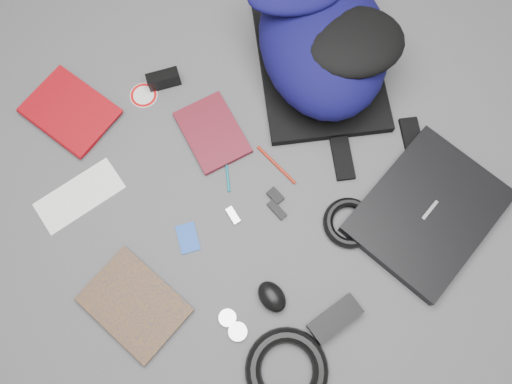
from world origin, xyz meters
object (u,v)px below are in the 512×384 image
backpack (323,39)px  laptop (428,212)px  textbook_red (48,135)px  mouse (272,297)px  comic_book (109,332)px  power_brick (335,319)px  compact_camera (164,79)px  dvd_case (212,133)px

backpack → laptop: bearing=-66.9°
laptop → textbook_red: laptop is taller
mouse → comic_book: bearing=155.4°
backpack → power_brick: backpack is taller
compact_camera → comic_book: bearing=-115.1°
dvd_case → backpack: bearing=8.9°
mouse → power_brick: bearing=-55.5°
dvd_case → compact_camera: compact_camera is taller
comic_book → textbook_red: bearing=62.7°
laptop → mouse: (-0.47, 0.01, 0.00)m
laptop → dvd_case: laptop is taller
laptop → comic_book: (-0.86, 0.13, -0.01)m
laptop → power_brick: laptop is taller
laptop → power_brick: (-0.36, -0.11, -0.00)m
backpack → comic_book: backpack is taller
textbook_red → comic_book: 0.57m
backpack → compact_camera: backpack is taller
textbook_red → dvd_case: textbook_red is taller
comic_book → laptop: bearing=-28.8°
textbook_red → dvd_case: bearing=-51.9°
power_brick → comic_book: bearing=147.7°
laptop → power_brick: size_ratio=2.82×
laptop → power_brick: bearing=178.1°
backpack → comic_book: (-0.85, -0.41, -0.10)m
backpack → compact_camera: (-0.43, 0.15, -0.09)m
textbook_red → comic_book: size_ratio=0.98×
comic_book → dvd_case: 0.59m
comic_book → power_brick: power_brick is taller
backpack → power_brick: (-0.34, -0.65, -0.10)m
compact_camera → power_brick: compact_camera is taller
textbook_red → mouse: mouse is taller
dvd_case → comic_book: bearing=-142.4°
backpack → mouse: backpack is taller
textbook_red → comic_book: bearing=-121.2°
power_brick → compact_camera: bearing=89.2°
comic_book → power_brick: 0.56m
mouse → dvd_case: bearing=73.1°
dvd_case → laptop: bearing=-50.1°
mouse → textbook_red: bearing=107.8°
laptop → textbook_red: bearing=119.1°
backpack → compact_camera: bearing=-177.8°
laptop → textbook_red: size_ratio=1.57×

